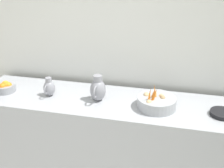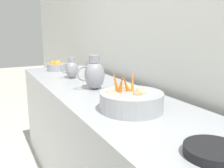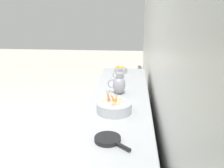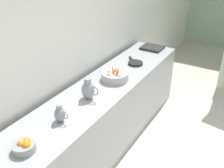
% 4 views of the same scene
% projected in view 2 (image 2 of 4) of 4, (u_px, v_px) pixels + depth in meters
% --- Properties ---
extents(vegetable_colander, '(0.35, 0.35, 0.23)m').
position_uv_depth(vegetable_colander, '(131.00, 101.00, 1.37)').
color(vegetable_colander, '#9EA0A5').
rests_on(vegetable_colander, prep_counter).
extents(orange_bowl, '(0.20, 0.20, 0.11)m').
position_uv_depth(orange_bowl, '(56.00, 66.00, 2.67)').
color(orange_bowl, gray).
rests_on(orange_bowl, prep_counter).
extents(metal_pitcher_tall, '(0.21, 0.15, 0.25)m').
position_uv_depth(metal_pitcher_tall, '(94.00, 74.00, 1.84)').
color(metal_pitcher_tall, gray).
rests_on(metal_pitcher_tall, prep_counter).
extents(metal_pitcher_short, '(0.16, 0.11, 0.19)m').
position_uv_depth(metal_pitcher_short, '(72.00, 69.00, 2.26)').
color(metal_pitcher_short, gray).
rests_on(metal_pitcher_short, prep_counter).
extents(skillet_on_counter, '(0.30, 0.28, 0.03)m').
position_uv_depth(skillet_on_counter, '(215.00, 151.00, 0.88)').
color(skillet_on_counter, black).
rests_on(skillet_on_counter, prep_counter).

